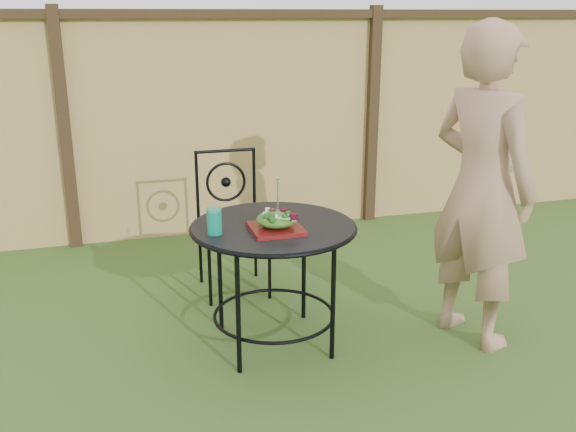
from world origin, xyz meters
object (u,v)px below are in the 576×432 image
object	(u,v)px
patio_table	(274,248)
salad_plate	(276,229)
diner	(481,188)
patio_chair	(231,218)

from	to	relation	value
patio_table	salad_plate	world-z (taller)	salad_plate
diner	patio_chair	bearing A→B (deg)	28.55
patio_table	salad_plate	size ratio (longest dim) A/B	3.42
salad_plate	diner	bearing A→B (deg)	-6.22
patio_table	diner	world-z (taller)	diner
patio_table	patio_chair	size ratio (longest dim) A/B	0.97
diner	salad_plate	world-z (taller)	diner
patio_chair	diner	xyz separation A→B (m)	(1.21, -1.08, 0.40)
salad_plate	patio_table	bearing A→B (deg)	83.10
patio_table	diner	bearing A→B (deg)	-11.47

